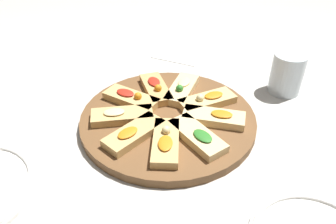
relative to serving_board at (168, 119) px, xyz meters
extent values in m
plane|color=beige|center=(0.00, 0.00, -0.01)|extent=(3.00, 3.00, 0.00)
cylinder|color=brown|center=(0.00, 0.00, 0.00)|extent=(0.40, 0.40, 0.02)
cube|color=tan|center=(0.05, -0.09, 0.02)|extent=(0.11, 0.15, 0.02)
ellipsoid|color=red|center=(0.06, -0.11, 0.03)|extent=(0.05, 0.06, 0.01)
sphere|color=orange|center=(0.04, -0.07, 0.03)|extent=(0.02, 0.02, 0.02)
cube|color=tan|center=(0.10, -0.04, 0.02)|extent=(0.15, 0.10, 0.02)
ellipsoid|color=red|center=(0.11, -0.04, 0.03)|extent=(0.05, 0.04, 0.01)
sphere|color=orange|center=(0.08, -0.03, 0.03)|extent=(0.02, 0.02, 0.02)
cube|color=tan|center=(0.10, 0.04, 0.02)|extent=(0.15, 0.10, 0.02)
ellipsoid|color=beige|center=(0.11, 0.04, 0.03)|extent=(0.05, 0.04, 0.01)
cube|color=tan|center=(0.05, 0.09, 0.02)|extent=(0.12, 0.14, 0.02)
ellipsoid|color=orange|center=(0.06, 0.10, 0.03)|extent=(0.05, 0.06, 0.01)
cube|color=tan|center=(-0.02, 0.10, 0.02)|extent=(0.07, 0.14, 0.02)
ellipsoid|color=orange|center=(-0.02, 0.12, 0.03)|extent=(0.04, 0.05, 0.01)
sphere|color=beige|center=(-0.01, 0.08, 0.03)|extent=(0.02, 0.02, 0.02)
cube|color=#E5C689|center=(-0.08, 0.07, 0.02)|extent=(0.14, 0.13, 0.02)
ellipsoid|color=#2D7A28|center=(-0.09, 0.08, 0.03)|extent=(0.05, 0.05, 0.01)
cube|color=#E5C689|center=(-0.10, 0.00, 0.02)|extent=(0.14, 0.06, 0.02)
ellipsoid|color=orange|center=(-0.12, 0.00, 0.03)|extent=(0.05, 0.03, 0.01)
cube|color=#DBB775|center=(-0.08, -0.06, 0.02)|extent=(0.14, 0.12, 0.02)
ellipsoid|color=orange|center=(-0.10, -0.07, 0.03)|extent=(0.06, 0.05, 0.01)
sphere|color=beige|center=(-0.07, -0.05, 0.03)|extent=(0.02, 0.02, 0.02)
cube|color=#E5C689|center=(-0.02, -0.10, 0.02)|extent=(0.07, 0.14, 0.02)
ellipsoid|color=beige|center=(-0.02, -0.12, 0.03)|extent=(0.04, 0.05, 0.01)
sphere|color=#2D7A28|center=(-0.01, -0.08, 0.03)|extent=(0.02, 0.02, 0.02)
cylinder|color=silver|center=(-0.27, -0.20, 0.04)|extent=(0.08, 0.08, 0.11)
cube|color=white|center=(0.04, -0.36, -0.01)|extent=(0.17, 0.16, 0.00)
camera|label=1|loc=(-0.12, 0.59, 0.46)|focal=35.00mm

